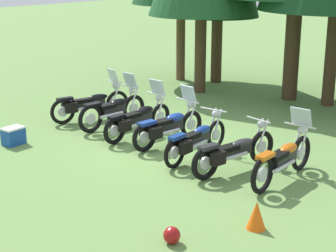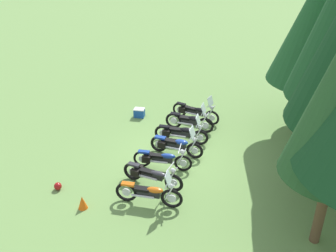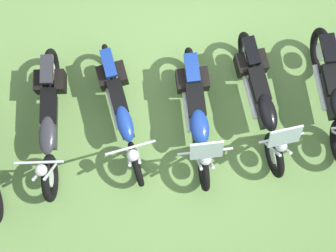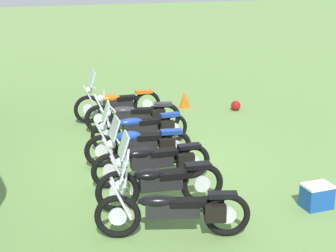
# 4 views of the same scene
# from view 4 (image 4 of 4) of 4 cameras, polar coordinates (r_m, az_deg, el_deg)

# --- Properties ---
(ground_plane) EXTENTS (80.00, 80.00, 0.00)m
(ground_plane) POSITION_cam_4_polar(r_m,az_deg,el_deg) (11.08, -2.85, -4.03)
(ground_plane) COLOR #6B934C
(motorcycle_0) EXTENTS (0.94, 2.31, 1.37)m
(motorcycle_0) POSITION_cam_4_polar(r_m,az_deg,el_deg) (8.08, 0.72, -8.99)
(motorcycle_0) COLOR black
(motorcycle_0) RESTS_ON ground_plane
(motorcycle_1) EXTENTS (0.69, 2.22, 1.39)m
(motorcycle_1) POSITION_cam_4_polar(r_m,az_deg,el_deg) (8.95, -0.98, -6.08)
(motorcycle_1) COLOR black
(motorcycle_1) RESTS_ON ground_plane
(motorcycle_2) EXTENTS (0.64, 2.33, 1.35)m
(motorcycle_2) POSITION_cam_4_polar(r_m,az_deg,el_deg) (9.96, -1.61, -3.68)
(motorcycle_2) COLOR black
(motorcycle_2) RESTS_ON ground_plane
(motorcycle_3) EXTENTS (0.80, 2.23, 1.36)m
(motorcycle_3) POSITION_cam_4_polar(r_m,az_deg,el_deg) (10.86, -3.08, -1.85)
(motorcycle_3) COLOR black
(motorcycle_3) RESTS_ON ground_plane
(motorcycle_4) EXTENTS (0.71, 2.28, 1.00)m
(motorcycle_4) POSITION_cam_4_polar(r_m,az_deg,el_deg) (11.94, -2.81, -0.14)
(motorcycle_4) COLOR black
(motorcycle_4) RESTS_ON ground_plane
(motorcycle_5) EXTENTS (0.86, 2.33, 1.01)m
(motorcycle_5) POSITION_cam_4_polar(r_m,az_deg,el_deg) (12.96, -3.61, 1.22)
(motorcycle_5) COLOR black
(motorcycle_5) RESTS_ON ground_plane
(motorcycle_6) EXTENTS (0.70, 2.33, 1.38)m
(motorcycle_6) POSITION_cam_4_polar(r_m,az_deg,el_deg) (13.88, -5.56, 2.50)
(motorcycle_6) COLOR black
(motorcycle_6) RESTS_ON ground_plane
(picnic_cooler) EXTENTS (0.38, 0.51, 0.42)m
(picnic_cooler) POSITION_cam_4_polar(r_m,az_deg,el_deg) (9.44, 15.79, -7.29)
(picnic_cooler) COLOR #19479E
(picnic_cooler) RESTS_ON ground_plane
(traffic_cone) EXTENTS (0.32, 0.32, 0.48)m
(traffic_cone) POSITION_cam_4_polar(r_m,az_deg,el_deg) (15.14, 1.80, 2.91)
(traffic_cone) COLOR #EA590F
(traffic_cone) RESTS_ON ground_plane
(dropped_helmet) EXTENTS (0.27, 0.27, 0.27)m
(dropped_helmet) POSITION_cam_4_polar(r_m,az_deg,el_deg) (14.98, 7.33, 2.20)
(dropped_helmet) COLOR maroon
(dropped_helmet) RESTS_ON ground_plane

